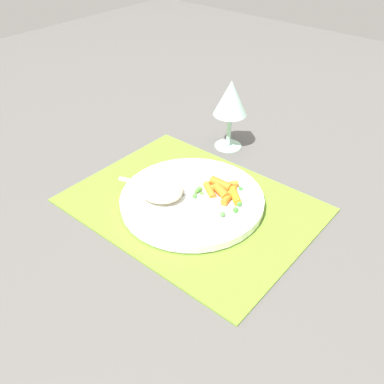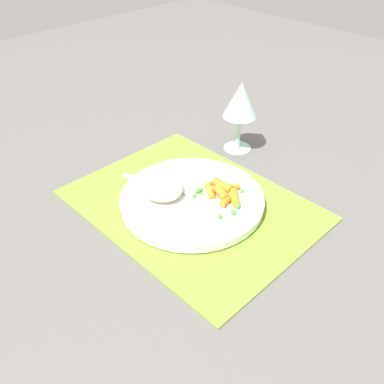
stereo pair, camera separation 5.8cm
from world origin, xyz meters
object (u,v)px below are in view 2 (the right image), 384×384
fork (180,192)px  carrot_portion (224,192)px  wine_glass (241,102)px  rice_mound (160,187)px  plate (192,200)px

fork → carrot_portion: bearing=40.7°
wine_glass → rice_mound: bearing=-83.4°
carrot_portion → fork: 0.08m
carrot_portion → wine_glass: size_ratio=0.56×
carrot_portion → wine_glass: bearing=123.2°
wine_glass → carrot_portion: bearing=-56.8°
plate → fork: bearing=-160.7°
rice_mound → fork: 0.04m
carrot_portion → fork: bearing=-139.3°
rice_mound → carrot_portion: 0.12m
plate → wine_glass: bearing=109.3°
carrot_portion → wine_glass: 0.22m
fork → wine_glass: (-0.05, 0.22, 0.09)m
plate → wine_glass: wine_glass is taller
rice_mound → fork: size_ratio=0.45×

